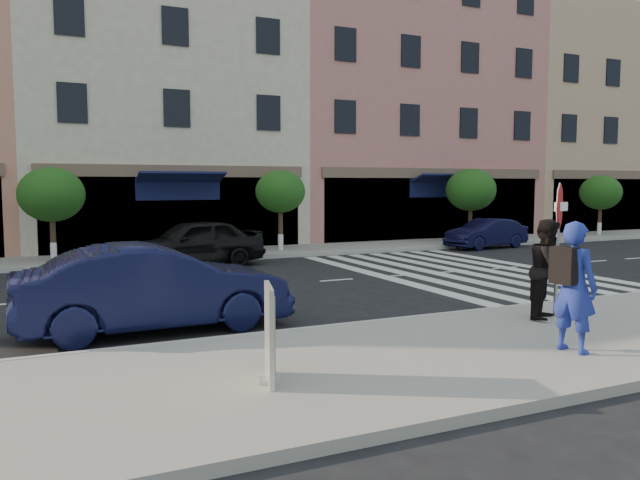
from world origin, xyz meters
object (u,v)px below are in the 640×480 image
Objects in this scene: walker at (548,269)px; car_far_mid at (193,243)px; car_near_mid at (155,288)px; car_far_right at (486,233)px; poster_board at (270,335)px; stop_sign at (559,220)px; photographer at (574,287)px.

walker reaches higher than car_far_mid.
car_near_mid is (-6.74, 2.71, -0.29)m from walker.
car_far_right is at bearing 21.39° from walker.
car_far_right is at bearing -60.85° from car_near_mid.
poster_board is 0.27× the size of car_far_mid.
car_far_mid is 12.49m from car_far_right.
car_far_mid is at bearing 77.03° from walker.
poster_board is at bearing -16.66° from car_far_mid.
car_near_mid reaches higher than car_far_mid.
walker is at bearing -43.44° from car_far_right.
walker is 7.27m from car_near_mid.
stop_sign is 1.29× the size of photographer.
car_far_mid is at bearing -94.54° from car_far_right.
car_near_mid is 8.76m from car_far_mid.
car_near_mid is (-5.34, 4.61, -0.34)m from photographer.
car_far_right is (12.47, 0.74, -0.16)m from car_far_mid.
stop_sign is at bearing 14.05° from car_far_mid.
car_far_mid is at bearing -19.66° from car_near_mid.
photographer is 16.86m from car_far_right.
car_far_mid reaches higher than poster_board.
car_far_right is (9.81, 13.70, -0.52)m from photographer.
walker is 11.78m from car_far_mid.
stop_sign is at bearing -18.46° from walker.
car_far_right is (8.41, 11.80, -0.47)m from walker.
car_far_mid is at bearing 95.89° from stop_sign.
car_far_right is (15.15, 9.09, -0.18)m from car_near_mid.
car_far_mid is 1.22× the size of car_far_right.
walker is at bearing 178.92° from stop_sign.
car_far_mid is (-4.05, 11.05, -0.31)m from walker.
stop_sign is 0.53× the size of car_near_mid.
photographer reaches higher than car_far_mid.
stop_sign is 0.56× the size of car_far_mid.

